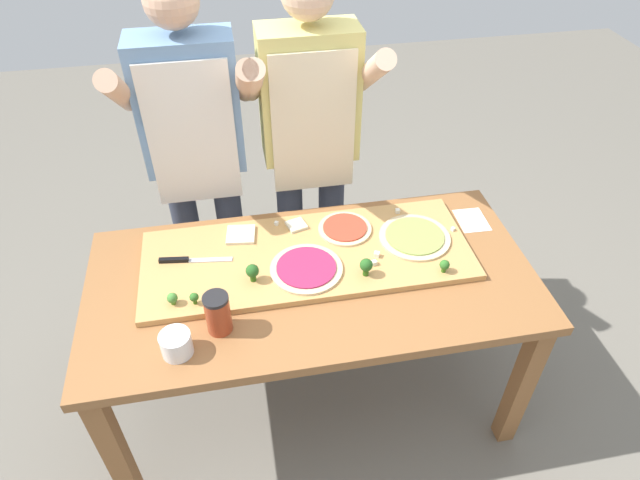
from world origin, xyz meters
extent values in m
plane|color=#6B665B|center=(0.00, 0.00, 0.00)|extent=(8.00, 8.00, 0.00)
cube|color=brown|center=(-0.77, -0.34, 0.36)|extent=(0.07, 0.07, 0.72)
cube|color=brown|center=(0.77, -0.34, 0.36)|extent=(0.07, 0.07, 0.72)
cube|color=brown|center=(-0.77, 0.34, 0.36)|extent=(0.07, 0.07, 0.72)
cube|color=brown|center=(0.77, 0.34, 0.36)|extent=(0.07, 0.07, 0.72)
cube|color=brown|center=(0.00, 0.00, 0.74)|extent=(1.65, 0.81, 0.04)
cube|color=tan|center=(0.00, 0.10, 0.77)|extent=(1.25, 0.48, 0.03)
cube|color=#B7BABF|center=(-0.36, 0.13, 0.78)|extent=(0.16, 0.04, 0.00)
cube|color=black|center=(-0.50, 0.14, 0.79)|extent=(0.11, 0.03, 0.02)
cylinder|color=beige|center=(0.43, 0.11, 0.79)|extent=(0.28, 0.28, 0.01)
cylinder|color=#899E4C|center=(0.43, 0.11, 0.79)|extent=(0.23, 0.23, 0.01)
cylinder|color=beige|center=(-0.02, 0.01, 0.79)|extent=(0.27, 0.27, 0.01)
cylinder|color=#9E234C|center=(-0.02, 0.01, 0.79)|extent=(0.22, 0.22, 0.01)
cylinder|color=beige|center=(0.17, 0.21, 0.79)|extent=(0.21, 0.21, 0.01)
cylinder|color=#BC3D28|center=(0.17, 0.21, 0.79)|extent=(0.17, 0.17, 0.01)
cube|color=beige|center=(-0.24, 0.25, 0.79)|extent=(0.12, 0.12, 0.01)
cube|color=beige|center=(-0.02, 0.27, 0.79)|extent=(0.09, 0.09, 0.01)
cylinder|color=#2C5915|center=(0.19, -0.05, 0.80)|extent=(0.02, 0.02, 0.03)
sphere|color=#23561E|center=(0.19, -0.05, 0.83)|extent=(0.05, 0.05, 0.05)
cylinder|color=#366618|center=(-0.42, -0.08, 0.79)|extent=(0.01, 0.01, 0.02)
sphere|color=#2D6623|center=(-0.42, -0.08, 0.81)|extent=(0.03, 0.03, 0.03)
cylinder|color=#2C5915|center=(-0.22, -0.01, 0.80)|extent=(0.02, 0.02, 0.03)
sphere|color=#23561E|center=(-0.22, -0.01, 0.83)|extent=(0.05, 0.05, 0.05)
cylinder|color=#366618|center=(0.47, -0.09, 0.79)|extent=(0.02, 0.02, 0.02)
sphere|color=#2D6623|center=(0.47, -0.09, 0.82)|extent=(0.04, 0.04, 0.04)
cylinder|color=#487A23|center=(-0.50, -0.07, 0.79)|extent=(0.02, 0.02, 0.02)
sphere|color=#427F33|center=(-0.50, -0.07, 0.81)|extent=(0.04, 0.04, 0.04)
cube|color=white|center=(0.25, 0.03, 0.79)|extent=(0.03, 0.03, 0.02)
cube|color=white|center=(0.41, 0.28, 0.79)|extent=(0.02, 0.02, 0.02)
cube|color=white|center=(0.59, 0.13, 0.79)|extent=(0.02, 0.02, 0.01)
cube|color=white|center=(-0.10, 0.29, 0.79)|extent=(0.02, 0.02, 0.01)
cube|color=silver|center=(0.23, -0.01, 0.79)|extent=(0.02, 0.02, 0.02)
cylinder|color=white|center=(-0.48, -0.27, 0.80)|extent=(0.10, 0.10, 0.08)
cylinder|color=white|center=(-0.48, -0.27, 0.78)|extent=(0.09, 0.09, 0.05)
cylinder|color=#99381E|center=(-0.35, -0.19, 0.83)|extent=(0.08, 0.08, 0.14)
cylinder|color=black|center=(-0.35, -0.19, 0.90)|extent=(0.09, 0.09, 0.01)
cube|color=white|center=(0.71, 0.20, 0.76)|extent=(0.12, 0.16, 0.00)
cylinder|color=#333847|center=(-0.48, 0.62, 0.45)|extent=(0.12, 0.12, 0.90)
cylinder|color=#333847|center=(-0.28, 0.62, 0.45)|extent=(0.12, 0.12, 0.90)
cube|color=#6689B2|center=(-0.38, 0.62, 1.18)|extent=(0.40, 0.20, 0.55)
cube|color=silver|center=(-0.38, 0.51, 1.09)|extent=(0.34, 0.01, 0.60)
cylinder|color=tan|center=(-0.61, 0.52, 1.30)|extent=(0.08, 0.39, 0.31)
cylinder|color=tan|center=(-0.15, 0.52, 1.30)|extent=(0.08, 0.39, 0.31)
sphere|color=tan|center=(-0.38, 0.62, 1.57)|extent=(0.20, 0.20, 0.20)
cylinder|color=#333847|center=(0.00, 0.62, 0.45)|extent=(0.12, 0.12, 0.90)
cylinder|color=#333847|center=(0.20, 0.62, 0.45)|extent=(0.12, 0.12, 0.90)
cube|color=#D1C670|center=(0.10, 0.62, 1.18)|extent=(0.40, 0.20, 0.55)
cube|color=beige|center=(0.10, 0.51, 1.09)|extent=(0.34, 0.01, 0.60)
cylinder|color=#DBB293|center=(-0.13, 0.52, 1.30)|extent=(0.08, 0.39, 0.31)
cylinder|color=#DBB293|center=(0.33, 0.52, 1.30)|extent=(0.08, 0.39, 0.31)
camera|label=1|loc=(-0.24, -1.44, 2.19)|focal=30.95mm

